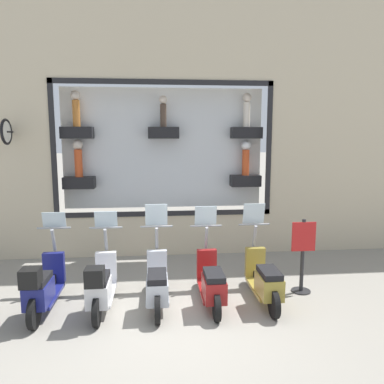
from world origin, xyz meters
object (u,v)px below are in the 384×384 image
scooter_red_1 (212,282)px  scooter_silver_2 (157,284)px  scooter_white_3 (101,285)px  scooter_navy_4 (43,287)px  scooter_olive_0 (264,280)px  shop_sign_post (303,254)px

scooter_red_1 → scooter_silver_2: 0.94m
scooter_white_3 → scooter_navy_4: (0.01, 0.94, 0.01)m
scooter_olive_0 → scooter_navy_4: scooter_olive_0 is taller
scooter_white_3 → shop_sign_post: size_ratio=1.27×
scooter_olive_0 → scooter_silver_2: size_ratio=1.00×
scooter_navy_4 → scooter_silver_2: bearing=-88.1°
scooter_navy_4 → shop_sign_post: (0.45, -4.61, 0.27)m
scooter_silver_2 → scooter_navy_4: bearing=91.9°
scooter_red_1 → shop_sign_post: size_ratio=1.27×
scooter_red_1 → shop_sign_post: scooter_red_1 is taller
scooter_silver_2 → scooter_navy_4: size_ratio=1.00×
scooter_red_1 → scooter_silver_2: bearing=89.8°
scooter_olive_0 → scooter_red_1: (-0.00, 0.94, -0.01)m
scooter_olive_0 → scooter_navy_4: (-0.06, 3.77, 0.05)m
scooter_red_1 → scooter_navy_4: bearing=91.2°
scooter_olive_0 → scooter_white_3: size_ratio=1.00×
scooter_olive_0 → scooter_white_3: bearing=91.4°
scooter_red_1 → scooter_white_3: 1.89m
scooter_silver_2 → shop_sign_post: scooter_silver_2 is taller
scooter_white_3 → scooter_silver_2: bearing=-85.9°
scooter_red_1 → shop_sign_post: (0.39, -1.78, 0.33)m
scooter_silver_2 → scooter_white_3: (-0.07, 0.94, 0.04)m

